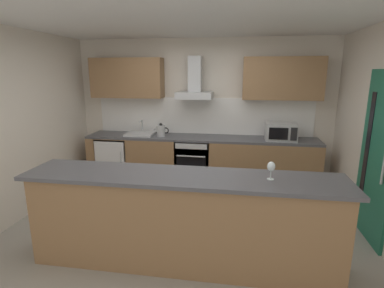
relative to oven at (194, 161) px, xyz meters
The scene contains 16 objects.
ground 1.68m from the oven, 85.93° to the right, with size 5.62×4.92×0.02m, color gray.
ceiling 2.69m from the oven, 85.93° to the right, with size 5.62×4.92×0.02m, color white.
wall_back 0.94m from the oven, 74.26° to the left, with size 5.62×0.12×2.60m, color silver.
wall_left 2.90m from the oven, 144.46° to the right, with size 0.12×4.92×2.60m, color silver.
backsplash_tile 0.85m from the oven, 71.09° to the left, with size 3.93×0.02×0.66m, color white.
counter_back 0.12m from the oven, 12.93° to the left, with size 4.07×0.60×0.90m.
counter_island 2.31m from the oven, 84.09° to the right, with size 3.26×0.64×1.01m.
upper_cabinets 1.47m from the oven, 56.99° to the left, with size 4.01×0.32×0.70m.
side_door 2.84m from the oven, 29.91° to the right, with size 0.08×0.85×2.05m.
oven is the anchor object (origin of this frame).
refrigerator 1.47m from the oven, behind, with size 0.58×0.60×0.85m.
microwave 1.59m from the oven, ahead, with size 0.50×0.38×0.30m.
sink 1.09m from the oven, behind, with size 0.50×0.40×0.26m.
kettle 0.80m from the oven, behind, with size 0.29×0.15×0.24m.
range_hood 1.33m from the oven, 90.00° to the left, with size 0.62×0.45×0.72m.
wine_glass 2.62m from the oven, 64.27° to the right, with size 0.08×0.08×0.18m.
Camera 1 is at (0.67, -3.48, 2.02)m, focal length 27.99 mm.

